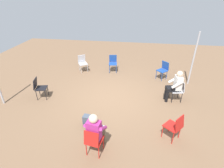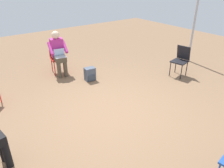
# 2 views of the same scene
# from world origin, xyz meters

# --- Properties ---
(ground_plane) EXTENTS (16.15, 16.15, 0.00)m
(ground_plane) POSITION_xyz_m (0.00, 0.00, 0.00)
(ground_plane) COLOR brown
(chair_east) EXTENTS (0.48, 0.45, 0.85)m
(chair_east) POSITION_xyz_m (2.53, 0.32, 0.50)
(chair_east) COLOR #1E4799
(chair_east) RESTS_ON ground
(chair_southwest) EXTENTS (0.58, 0.59, 0.85)m
(chair_southwest) POSITION_xyz_m (-1.83, -2.04, 0.50)
(chair_southwest) COLOR red
(chair_southwest) RESTS_ON ground
(chair_south) EXTENTS (0.46, 0.49, 0.85)m
(chair_south) POSITION_xyz_m (0.23, -2.51, 0.50)
(chair_south) COLOR #B7B7BC
(chair_south) RESTS_ON ground
(chair_north) EXTENTS (0.47, 0.51, 0.85)m
(chair_north) POSITION_xyz_m (-0.37, 2.76, 0.50)
(chair_north) COLOR black
(chair_north) RESTS_ON ground
(chair_southeast) EXTENTS (0.58, 0.58, 0.85)m
(chair_southeast) POSITION_xyz_m (2.02, -2.13, 0.50)
(chair_southeast) COLOR #1E4799
(chair_southeast) RESTS_ON ground
(chair_northeast) EXTENTS (0.58, 0.57, 0.85)m
(chair_northeast) POSITION_xyz_m (2.30, 1.85, 0.50)
(chair_northeast) COLOR #B7B7BC
(chair_northeast) RESTS_ON ground
(chair_west) EXTENTS (0.49, 0.46, 0.85)m
(chair_west) POSITION_xyz_m (-2.67, 0.06, 0.50)
(chair_west) COLOR red
(chair_west) RESTS_ON ground
(person_with_laptop) EXTENTS (0.57, 0.55, 1.24)m
(person_with_laptop) POSITION_xyz_m (-2.50, 0.03, 0.69)
(person_with_laptop) COLOR #4C4233
(person_with_laptop) RESTS_ON ground
(person_in_white) EXTENTS (0.55, 0.56, 1.24)m
(person_in_white) POSITION_xyz_m (0.21, -2.34, 0.69)
(person_in_white) COLOR black
(person_in_white) RESTS_ON ground
(backpack_near_laptop_user) EXTENTS (0.27, 0.30, 0.36)m
(backpack_near_laptop_user) POSITION_xyz_m (-1.62, 0.51, 0.16)
(backpack_near_laptop_user) COLOR #475160
(backpack_near_laptop_user) RESTS_ON ground
(tent_pole_far) EXTENTS (0.07, 0.07, 2.33)m
(tent_pole_far) POSITION_xyz_m (1.68, -3.24, 1.16)
(tent_pole_far) COLOR #B2B2B7
(tent_pole_far) RESTS_ON ground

